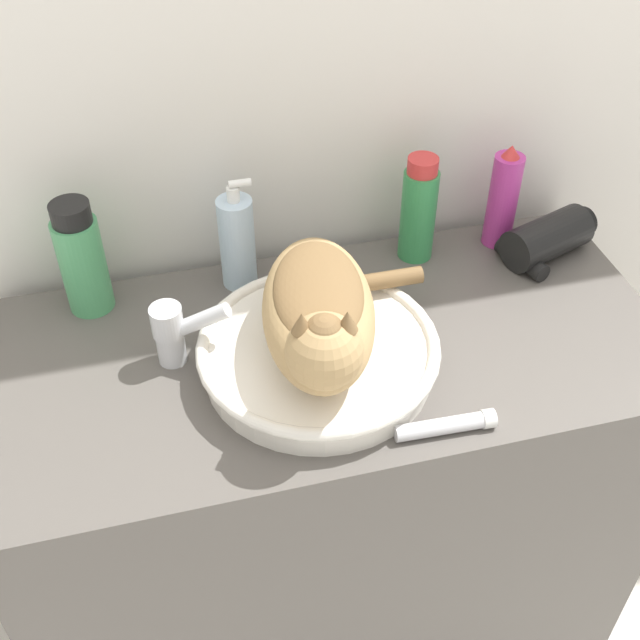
{
  "coord_description": "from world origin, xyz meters",
  "views": [
    {
      "loc": [
        -0.25,
        -0.63,
        1.76
      ],
      "look_at": [
        -0.04,
        0.2,
        0.99
      ],
      "focal_mm": 45.0,
      "sensor_mm": 36.0,
      "label": 1
    }
  ],
  "objects_px": {
    "shampoo_bottle_tall": "(419,210)",
    "mouthwash_bottle": "(82,259)",
    "hair_dryer": "(546,239)",
    "cat": "(320,312)",
    "cream_tube": "(447,426)",
    "soap_pump_bottle": "(237,242)",
    "spray_bottle_trigger": "(503,199)",
    "faucet": "(175,331)"
  },
  "relations": [
    {
      "from": "faucet",
      "to": "soap_pump_bottle",
      "type": "relative_size",
      "value": 0.61
    },
    {
      "from": "mouthwash_bottle",
      "to": "faucet",
      "type": "bearing_deg",
      "value": -53.32
    },
    {
      "from": "shampoo_bottle_tall",
      "to": "mouthwash_bottle",
      "type": "bearing_deg",
      "value": 180.0
    },
    {
      "from": "spray_bottle_trigger",
      "to": "shampoo_bottle_tall",
      "type": "relative_size",
      "value": 1.01
    },
    {
      "from": "cat",
      "to": "spray_bottle_trigger",
      "type": "relative_size",
      "value": 1.76
    },
    {
      "from": "soap_pump_bottle",
      "to": "spray_bottle_trigger",
      "type": "bearing_deg",
      "value": -0.0
    },
    {
      "from": "cat",
      "to": "hair_dryer",
      "type": "relative_size",
      "value": 1.84
    },
    {
      "from": "faucet",
      "to": "mouthwash_bottle",
      "type": "relative_size",
      "value": 0.61
    },
    {
      "from": "spray_bottle_trigger",
      "to": "soap_pump_bottle",
      "type": "xyz_separation_m",
      "value": [
        -0.48,
        0.0,
        -0.01
      ]
    },
    {
      "from": "cat",
      "to": "mouthwash_bottle",
      "type": "height_order",
      "value": "cat"
    },
    {
      "from": "mouthwash_bottle",
      "to": "cream_tube",
      "type": "bearing_deg",
      "value": -40.67
    },
    {
      "from": "soap_pump_bottle",
      "to": "cream_tube",
      "type": "relative_size",
      "value": 1.38
    },
    {
      "from": "hair_dryer",
      "to": "mouthwash_bottle",
      "type": "bearing_deg",
      "value": 156.34
    },
    {
      "from": "spray_bottle_trigger",
      "to": "cream_tube",
      "type": "distance_m",
      "value": 0.49
    },
    {
      "from": "mouthwash_bottle",
      "to": "soap_pump_bottle",
      "type": "height_order",
      "value": "soap_pump_bottle"
    },
    {
      "from": "shampoo_bottle_tall",
      "to": "hair_dryer",
      "type": "distance_m",
      "value": 0.24
    },
    {
      "from": "cat",
      "to": "cream_tube",
      "type": "xyz_separation_m",
      "value": [
        0.15,
        -0.15,
        -0.12
      ]
    },
    {
      "from": "hair_dryer",
      "to": "faucet",
      "type": "bearing_deg",
      "value": 169.82
    },
    {
      "from": "mouthwash_bottle",
      "to": "shampoo_bottle_tall",
      "type": "distance_m",
      "value": 0.57
    },
    {
      "from": "mouthwash_bottle",
      "to": "soap_pump_bottle",
      "type": "bearing_deg",
      "value": 0.0
    },
    {
      "from": "spray_bottle_trigger",
      "to": "cream_tube",
      "type": "height_order",
      "value": "spray_bottle_trigger"
    },
    {
      "from": "soap_pump_bottle",
      "to": "cat",
      "type": "bearing_deg",
      "value": -73.24
    },
    {
      "from": "cat",
      "to": "cream_tube",
      "type": "bearing_deg",
      "value": 54.47
    },
    {
      "from": "spray_bottle_trigger",
      "to": "hair_dryer",
      "type": "height_order",
      "value": "spray_bottle_trigger"
    },
    {
      "from": "soap_pump_bottle",
      "to": "cream_tube",
      "type": "bearing_deg",
      "value": -61.31
    },
    {
      "from": "spray_bottle_trigger",
      "to": "shampoo_bottle_tall",
      "type": "height_order",
      "value": "spray_bottle_trigger"
    },
    {
      "from": "shampoo_bottle_tall",
      "to": "cream_tube",
      "type": "relative_size",
      "value": 1.34
    },
    {
      "from": "faucet",
      "to": "hair_dryer",
      "type": "relative_size",
      "value": 0.64
    },
    {
      "from": "soap_pump_bottle",
      "to": "shampoo_bottle_tall",
      "type": "height_order",
      "value": "soap_pump_bottle"
    },
    {
      "from": "cat",
      "to": "mouthwash_bottle",
      "type": "bearing_deg",
      "value": -117.24
    },
    {
      "from": "cream_tube",
      "to": "hair_dryer",
      "type": "relative_size",
      "value": 0.77
    },
    {
      "from": "faucet",
      "to": "shampoo_bottle_tall",
      "type": "height_order",
      "value": "shampoo_bottle_tall"
    },
    {
      "from": "cat",
      "to": "hair_dryer",
      "type": "xyz_separation_m",
      "value": [
        0.46,
        0.19,
        -0.09
      ]
    },
    {
      "from": "faucet",
      "to": "mouthwash_bottle",
      "type": "distance_m",
      "value": 0.21
    },
    {
      "from": "mouthwash_bottle",
      "to": "soap_pump_bottle",
      "type": "relative_size",
      "value": 0.99
    },
    {
      "from": "cat",
      "to": "spray_bottle_trigger",
      "type": "distance_m",
      "value": 0.47
    },
    {
      "from": "soap_pump_bottle",
      "to": "hair_dryer",
      "type": "height_order",
      "value": "soap_pump_bottle"
    },
    {
      "from": "faucet",
      "to": "spray_bottle_trigger",
      "type": "height_order",
      "value": "spray_bottle_trigger"
    },
    {
      "from": "mouthwash_bottle",
      "to": "spray_bottle_trigger",
      "type": "xyz_separation_m",
      "value": [
        0.73,
        0.0,
        -0.0
      ]
    },
    {
      "from": "shampoo_bottle_tall",
      "to": "cat",
      "type": "bearing_deg",
      "value": -133.53
    },
    {
      "from": "cat",
      "to": "soap_pump_bottle",
      "type": "relative_size",
      "value": 1.73
    },
    {
      "from": "spray_bottle_trigger",
      "to": "mouthwash_bottle",
      "type": "bearing_deg",
      "value": 180.0
    }
  ]
}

